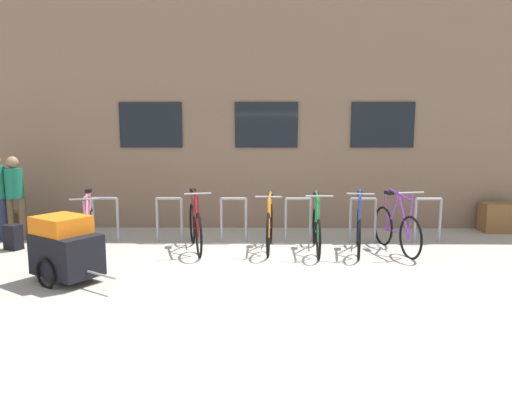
# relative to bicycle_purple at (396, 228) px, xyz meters

# --- Properties ---
(ground_plane) EXTENTS (42.00, 42.00, 0.00)m
(ground_plane) POSITION_rel_bicycle_purple_xyz_m (-2.22, -1.25, -0.39)
(ground_plane) COLOR #9E998E
(storefront_building) EXTENTS (28.00, 6.55, 5.63)m
(storefront_building) POSITION_rel_bicycle_purple_xyz_m (-2.22, 5.21, 2.42)
(storefront_building) COLOR #7A604C
(storefront_building) RESTS_ON ground
(bike_rack) EXTENTS (6.51, 0.05, 0.84)m
(bike_rack) POSITION_rel_bicycle_purple_xyz_m (-2.24, 0.65, 0.10)
(bike_rack) COLOR gray
(bike_rack) RESTS_ON ground
(bicycle_purple) EXTENTS (0.50, 1.68, 1.10)m
(bicycle_purple) POSITION_rel_bicycle_purple_xyz_m (0.00, 0.00, 0.00)
(bicycle_purple) COLOR black
(bicycle_purple) RESTS_ON ground
(bicycle_orange) EXTENTS (0.44, 1.78, 1.02)m
(bicycle_orange) POSITION_rel_bicycle_purple_xyz_m (-2.18, 0.15, 0.00)
(bicycle_orange) COLOR black
(bicycle_orange) RESTS_ON ground
(bicycle_pink) EXTENTS (0.55, 1.64, 1.05)m
(bicycle_pink) POSITION_rel_bicycle_purple_xyz_m (-5.32, -0.01, -0.02)
(bicycle_pink) COLOR black
(bicycle_pink) RESTS_ON ground
(bicycle_blue) EXTENTS (0.48, 1.72, 1.09)m
(bicycle_blue) POSITION_rel_bicycle_purple_xyz_m (-0.64, 0.00, -0.01)
(bicycle_blue) COLOR black
(bicycle_blue) RESTS_ON ground
(bicycle_green) EXTENTS (0.44, 1.77, 1.05)m
(bicycle_green) POSITION_rel_bicycle_purple_xyz_m (-1.37, 0.01, -0.02)
(bicycle_green) COLOR black
(bicycle_green) RESTS_ON ground
(bicycle_maroon) EXTENTS (0.57, 1.75, 1.07)m
(bicycle_maroon) POSITION_rel_bicycle_purple_xyz_m (-3.48, 0.10, 0.01)
(bicycle_maroon) COLOR black
(bicycle_maroon) RESTS_ON ground
(bike_trailer) EXTENTS (1.38, 1.07, 0.92)m
(bike_trailer) POSITION_rel_bicycle_purple_xyz_m (-5.00, -1.74, 0.07)
(bike_trailer) COLOR black
(bike_trailer) RESTS_ON ground
(person_by_bench) EXTENTS (0.35, 0.32, 1.59)m
(person_by_bench) POSITION_rel_bicycle_purple_xyz_m (-6.96, 0.75, 0.52)
(person_by_bench) COLOR brown
(person_by_bench) RESTS_ON ground
(backpack) EXTENTS (0.34, 0.29, 0.44)m
(backpack) POSITION_rel_bicycle_purple_xyz_m (-6.65, 0.00, -0.17)
(backpack) COLOR black
(backpack) RESTS_ON ground
(planter_box) EXTENTS (0.70, 0.44, 0.60)m
(planter_box) POSITION_rel_bicycle_purple_xyz_m (2.55, 1.60, -0.09)
(planter_box) COLOR brown
(planter_box) RESTS_ON ground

